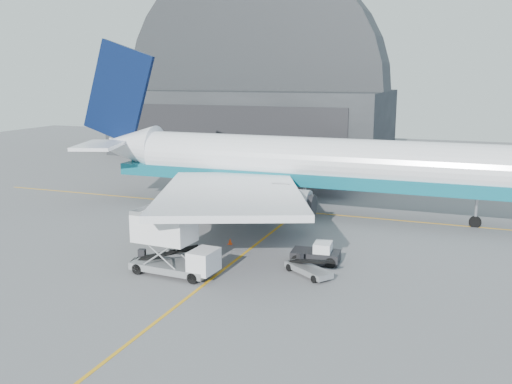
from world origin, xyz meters
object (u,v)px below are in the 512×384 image
at_px(catering_truck, 171,244).
at_px(belt_loader_a, 164,262).
at_px(airliner, 296,164).
at_px(belt_loader_b, 308,268).
at_px(pushback_tug, 317,255).

distance_m(catering_truck, belt_loader_a, 2.18).
xyz_separation_m(airliner, catering_truck, (-2.93, -22.82, -3.04)).
distance_m(airliner, belt_loader_a, 22.98).
height_order(belt_loader_a, belt_loader_b, belt_loader_a).
relative_size(pushback_tug, belt_loader_b, 0.94).
relative_size(catering_truck, pushback_tug, 1.72).
height_order(pushback_tug, belt_loader_a, belt_loader_a).
relative_size(pushback_tug, belt_loader_a, 0.75).
bearing_deg(belt_loader_a, belt_loader_b, 0.93).
bearing_deg(catering_truck, airliner, 86.45).
xyz_separation_m(pushback_tug, belt_loader_b, (0.11, -3.06, -0.14)).
xyz_separation_m(catering_truck, pushback_tug, (9.65, 6.54, -1.68)).
distance_m(airliner, catering_truck, 23.21).
bearing_deg(airliner, catering_truck, -97.31).
height_order(airliner, pushback_tug, airliner).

